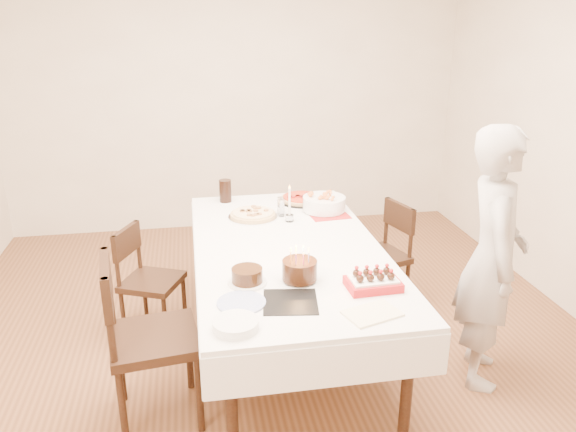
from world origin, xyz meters
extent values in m
plane|color=brown|center=(0.00, 0.00, 0.00)|extent=(5.00, 5.00, 0.00)
cube|color=beige|center=(0.00, 2.50, 1.35)|extent=(4.50, 0.04, 2.70)
cube|color=white|center=(0.10, 0.07, 0.38)|extent=(1.83, 2.41, 0.75)
imported|color=#AEA8A4|center=(1.22, -0.38, 0.78)|extent=(0.55, 0.67, 1.56)
cylinder|color=beige|center=(-0.05, 0.62, 0.77)|extent=(0.37, 0.37, 0.04)
cylinder|color=red|center=(0.36, 0.91, 0.77)|extent=(0.36, 0.36, 0.04)
cube|color=#B21E1E|center=(0.48, 0.60, 0.75)|extent=(0.30, 0.30, 0.01)
cylinder|color=white|center=(0.47, 0.67, 0.81)|extent=(0.38, 0.38, 0.10)
cylinder|color=white|center=(0.19, 0.50, 0.88)|extent=(0.06, 0.06, 0.27)
cylinder|color=black|center=(-0.22, 1.01, 0.84)|extent=(0.11, 0.11, 0.17)
cylinder|color=#321B0C|center=(-0.20, -0.39, 0.79)|extent=(0.21, 0.21, 0.09)
cube|color=black|center=(-0.01, -0.63, 0.75)|extent=(0.31, 0.31, 0.01)
cylinder|color=#371D0F|center=(0.08, -0.41, 0.85)|extent=(0.24, 0.24, 0.17)
cube|color=beige|center=(0.35, -0.82, 0.75)|extent=(0.30, 0.24, 0.02)
cylinder|color=white|center=(-0.30, -0.84, 0.77)|extent=(0.26, 0.26, 0.04)
cylinder|color=white|center=(-0.26, -0.60, 0.75)|extent=(0.30, 0.30, 0.01)
camera|label=1|loc=(-0.46, -3.08, 2.12)|focal=35.00mm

